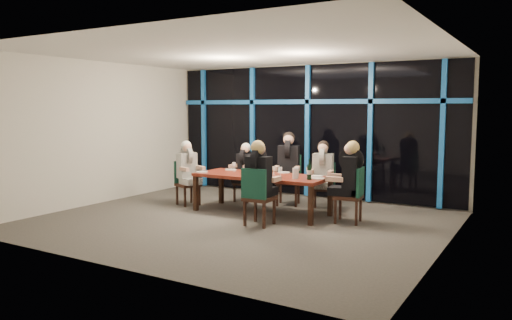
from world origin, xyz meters
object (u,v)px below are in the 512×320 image
object	(u,v)px
diner_end_left	(188,163)
chair_near_mid	(257,194)
chair_far_right	(323,183)
wine_bottle	(309,172)
diner_far_left	(245,163)
diner_far_mid	(288,158)
chair_far_mid	(289,177)
diner_near_mid	(260,170)
chair_end_right	(353,192)
dining_table	(261,178)
chair_far_left	(246,179)
chair_end_left	(186,180)
diner_end_right	(349,170)
water_pitcher	(295,173)
diner_far_right	(323,165)

from	to	relation	value
diner_end_left	chair_near_mid	bearing A→B (deg)	-89.52
chair_far_right	wine_bottle	world-z (taller)	wine_bottle
chair_far_right	wine_bottle	bearing A→B (deg)	-92.56
diner_far_left	diner_end_left	world-z (taller)	diner_end_left
diner_far_mid	chair_far_mid	bearing A→B (deg)	90.00
wine_bottle	chair_near_mid	bearing A→B (deg)	-126.72
diner_far_mid	diner_near_mid	distance (m)	1.91
diner_far_mid	diner_far_left	bearing A→B (deg)	170.37
diner_far_left	diner_near_mid	size ratio (longest dim) A/B	0.86
chair_end_right	dining_table	bearing A→B (deg)	-94.34
chair_end_right	chair_far_right	bearing A→B (deg)	-139.51
chair_far_left	chair_end_left	size ratio (longest dim) A/B	0.95
chair_end_left	diner_end_left	distance (m)	0.37
diner_far_mid	diner_end_right	world-z (taller)	diner_far_mid
chair_far_left	chair_near_mid	xyz separation A→B (m)	(1.38, -1.89, 0.08)
chair_end_right	water_pitcher	xyz separation A→B (m)	(-1.00, -0.27, 0.29)
chair_far_mid	diner_far_mid	world-z (taller)	diner_far_mid
diner_far_left	diner_end_left	size ratio (longest dim) A/B	0.95
diner_far_left	wine_bottle	bearing A→B (deg)	-27.95
diner_far_left	diner_end_right	bearing A→B (deg)	-17.18
dining_table	diner_far_right	world-z (taller)	diner_far_right
chair_far_mid	chair_far_right	bearing A→B (deg)	-28.02
chair_far_mid	diner_near_mid	world-z (taller)	diner_near_mid
diner_far_mid	wine_bottle	xyz separation A→B (m)	(1.00, -1.15, -0.10)
dining_table	diner_near_mid	size ratio (longest dim) A/B	2.65
chair_far_left	diner_near_mid	world-z (taller)	diner_near_mid
chair_far_right	diner_end_right	bearing A→B (deg)	-57.17
chair_far_right	diner_end_right	xyz separation A→B (m)	(0.84, -0.83, 0.42)
chair_far_mid	diner_end_right	world-z (taller)	diner_end_right
chair_end_left	diner_far_mid	size ratio (longest dim) A/B	0.90
chair_far_left	diner_far_mid	xyz separation A→B (m)	(0.98, 0.06, 0.51)
chair_end_right	wine_bottle	bearing A→B (deg)	-78.65
diner_end_right	chair_far_right	bearing A→B (deg)	-142.62
dining_table	wine_bottle	world-z (taller)	wine_bottle
chair_far_mid	chair_end_right	bearing A→B (deg)	-46.60
chair_far_right	water_pitcher	distance (m)	1.14
chair_near_mid	wine_bottle	size ratio (longest dim) A/B	2.73
chair_end_left	chair_near_mid	bearing A→B (deg)	-89.53
chair_far_right	diner_far_right	world-z (taller)	diner_far_right
diner_near_mid	diner_far_right	bearing A→B (deg)	-105.70
chair_far_left	diner_far_right	size ratio (longest dim) A/B	0.94
diner_far_left	diner_near_mid	xyz separation A→B (m)	(1.38, -1.73, 0.13)
chair_far_mid	water_pitcher	xyz separation A→B (m)	(0.76, -1.25, 0.27)
chair_end_left	chair_end_right	distance (m)	3.61
diner_end_left	dining_table	bearing A→B (deg)	-65.25
dining_table	diner_end_right	world-z (taller)	diner_end_right
chair_far_left	diner_end_left	xyz separation A→B (m)	(-0.81, -1.01, 0.39)
chair_end_left	chair_end_right	bearing A→B (deg)	-65.24
diner_far_mid	wine_bottle	size ratio (longest dim) A/B	2.75
chair_near_mid	diner_far_mid	size ratio (longest dim) A/B	0.99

